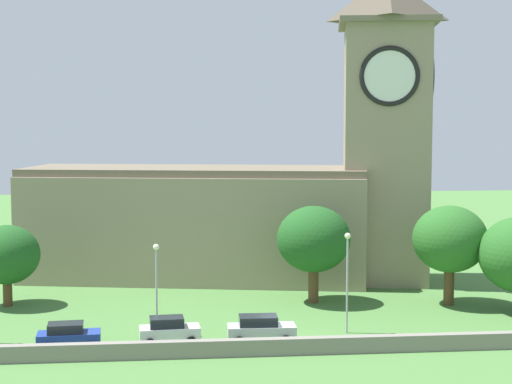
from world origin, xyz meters
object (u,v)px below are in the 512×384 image
Objects in this scene: car_blue at (68,336)px; tree_by_tower at (450,239)px; tree_churchyard at (314,239)px; tree_riverside_west at (7,255)px; streetlamp_west_mid at (156,274)px; car_white at (169,330)px; streetlamp_central at (347,267)px; church at (254,193)px; car_silver at (261,329)px.

tree_by_tower is at bearing 18.62° from car_blue.
tree_riverside_west is at bearing 177.23° from tree_churchyard.
car_white is at bearing -68.10° from streetlamp_west_mid.
car_blue is 0.65× the size of streetlamp_west_mid.
streetlamp_west_mid reaches higher than car_blue.
streetlamp_central is 28.50m from tree_riverside_west.
tree_by_tower is at bearing -9.65° from tree_churchyard.
streetlamp_west_mid is at bearing -162.97° from tree_by_tower.
tree_by_tower is at bearing 37.57° from streetlamp_central.
car_blue is at bearing -147.50° from tree_churchyard.
tree_churchyard reaches higher than car_blue.
tree_churchyard is at bearing 35.64° from streetlamp_west_mid.
car_blue is at bearing -161.38° from tree_by_tower.
tree_by_tower reaches higher than car_blue.
church is 21.61m from streetlamp_central.
tree_riverside_west reaches higher than streetlamp_west_mid.
car_silver is (-1.74, -22.53, -7.41)m from church.
church reaches higher than car_blue.
tree_riverside_west is (-26.24, 11.10, -0.58)m from streetlamp_central.
church reaches higher than car_white.
church is at bearing 139.63° from tree_by_tower.
tree_riverside_west is (-19.78, 12.83, 3.34)m from car_silver.
car_silver is 0.70× the size of tree_riverside_west.
streetlamp_west_mid is at bearing -113.93° from church.
streetlamp_west_mid is 0.81× the size of tree_churchyard.
church is 23.96m from tree_riverside_west.
car_blue is 0.52× the size of tree_churchyard.
church is 4.83× the size of tree_by_tower.
tree_by_tower reaches higher than car_white.
car_blue is at bearing -63.15° from tree_riverside_west.
car_white is at bearing -43.31° from tree_riverside_west.
church reaches higher than tree_by_tower.
tree_by_tower reaches higher than streetlamp_west_mid.
car_white is 13.47m from streetlamp_central.
streetlamp_west_mid reaches higher than car_silver.
streetlamp_west_mid is 0.91× the size of streetlamp_central.
tree_churchyard is at bearing -2.77° from tree_riverside_west.
tree_by_tower is (15.09, -12.82, -2.85)m from church.
car_white is at bearing -173.02° from streetlamp_central.
streetlamp_central is (4.71, -20.80, -3.49)m from church.
car_blue is 22.74m from tree_churchyard.
car_silver is at bearing 1.65° from car_blue.
church is 22.43m from streetlamp_west_mid.
car_blue is 0.52× the size of tree_by_tower.
church is 4.90× the size of tree_churchyard.
tree_by_tower is at bearing 17.03° from streetlamp_west_mid.
streetlamp_west_mid is (-8.96, -20.19, -3.88)m from church.
church is at bearing 85.58° from car_silver.
streetlamp_central is 0.89× the size of tree_churchyard.
church is 23.78m from car_silver.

